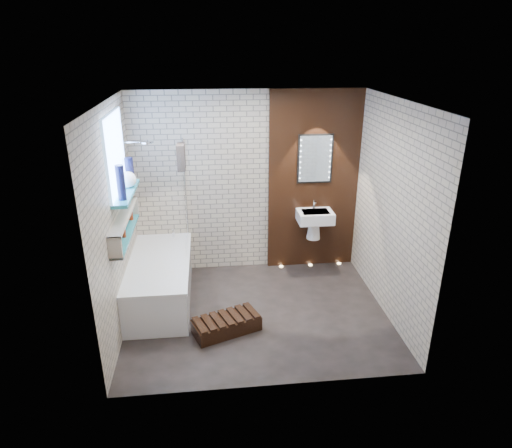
{
  "coord_description": "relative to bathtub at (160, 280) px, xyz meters",
  "views": [
    {
      "loc": [
        -0.54,
        -4.82,
        3.2
      ],
      "look_at": [
        0.0,
        0.15,
        1.15
      ],
      "focal_mm": 31.72,
      "sensor_mm": 36.0,
      "label": 1
    }
  ],
  "objects": [
    {
      "name": "walnut_step",
      "position": [
        0.82,
        -0.8,
        -0.21
      ],
      "size": [
        0.84,
        0.6,
        0.17
      ],
      "primitive_type": "cube",
      "rotation": [
        0.0,
        0.0,
        0.36
      ],
      "color": "black",
      "rests_on": "ground"
    },
    {
      "name": "sill_vases",
      "position": [
        -0.28,
        -0.01,
        1.4
      ],
      "size": [
        0.19,
        0.72,
        0.39
      ],
      "color": "#15173A",
      "rests_on": "clerestory_window"
    },
    {
      "name": "led_mirror",
      "position": [
        2.17,
        0.78,
        1.36
      ],
      "size": [
        0.5,
        0.02,
        0.7
      ],
      "color": "black",
      "rests_on": "walnut_panel"
    },
    {
      "name": "bath_screen",
      "position": [
        0.35,
        0.44,
        0.99
      ],
      "size": [
        0.01,
        0.78,
        1.4
      ],
      "primitive_type": "cube",
      "color": "white",
      "rests_on": "bathtub"
    },
    {
      "name": "shower_head",
      "position": [
        -0.08,
        0.5,
        1.71
      ],
      "size": [
        0.18,
        0.18,
        0.02
      ],
      "primitive_type": "cylinder",
      "color": "silver",
      "rests_on": "room_shell"
    },
    {
      "name": "walnut_panel",
      "position": [
        2.17,
        0.82,
        1.01
      ],
      "size": [
        1.3,
        0.06,
        2.6
      ],
      "primitive_type": "cube",
      "color": "black",
      "rests_on": "ground"
    },
    {
      "name": "bathtub",
      "position": [
        0.0,
        0.0,
        0.0
      ],
      "size": [
        0.79,
        1.74,
        0.7
      ],
      "color": "white",
      "rests_on": "ground"
    },
    {
      "name": "niche_bottles",
      "position": [
        -0.31,
        -0.37,
        0.87
      ],
      "size": [
        0.05,
        1.0,
        0.14
      ],
      "color": "#982C13",
      "rests_on": "display_niche"
    },
    {
      "name": "room_shell",
      "position": [
        1.22,
        -0.45,
        1.01
      ],
      "size": [
        3.24,
        3.2,
        2.6
      ],
      "color": "#BAAD93",
      "rests_on": "ground"
    },
    {
      "name": "ground",
      "position": [
        1.22,
        -0.45,
        -0.29
      ],
      "size": [
        3.2,
        3.2,
        0.0
      ],
      "primitive_type": "plane",
      "color": "black",
      "rests_on": "ground"
    },
    {
      "name": "towel",
      "position": [
        0.35,
        0.28,
        1.56
      ],
      "size": [
        0.1,
        0.25,
        0.32
      ],
      "primitive_type": "cube",
      "color": "black",
      "rests_on": "bath_screen"
    },
    {
      "name": "washbasin",
      "position": [
        2.17,
        0.62,
        0.5
      ],
      "size": [
        0.5,
        0.36,
        0.58
      ],
      "color": "white",
      "rests_on": "walnut_panel"
    },
    {
      "name": "clerestory_window",
      "position": [
        -0.34,
        -0.1,
        1.61
      ],
      "size": [
        0.18,
        1.0,
        0.94
      ],
      "color": "#7FADE0",
      "rests_on": "room_shell"
    },
    {
      "name": "floor_uplights",
      "position": [
        2.17,
        0.75,
        -0.29
      ],
      "size": [
        0.96,
        0.06,
        0.01
      ],
      "color": "#FFD899",
      "rests_on": "ground"
    },
    {
      "name": "display_niche",
      "position": [
        -0.31,
        -0.3,
        0.91
      ],
      "size": [
        0.14,
        1.3,
        0.26
      ],
      "color": "teal",
      "rests_on": "room_shell"
    }
  ]
}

